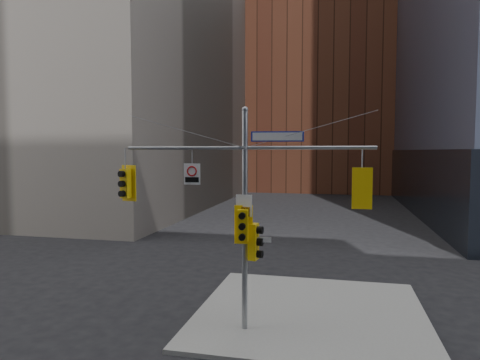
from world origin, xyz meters
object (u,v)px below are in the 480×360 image
at_px(traffic_light_west_arm, 126,183).
at_px(traffic_light_pole_front, 243,226).
at_px(traffic_light_east_arm, 362,188).
at_px(street_sign_blade, 277,136).
at_px(regulatory_sign_arm, 192,173).
at_px(traffic_light_pole_side, 255,242).
at_px(signal_assembly, 245,198).

height_order(traffic_light_west_arm, traffic_light_pole_front, traffic_light_west_arm).
relative_size(traffic_light_east_arm, traffic_light_pole_front, 1.00).
distance_m(street_sign_blade, regulatory_sign_arm, 3.03).
bearing_deg(traffic_light_west_arm, street_sign_blade, 13.85).
xyz_separation_m(traffic_light_pole_side, regulatory_sign_arm, (-2.09, -0.02, 2.16)).
xyz_separation_m(street_sign_blade, regulatory_sign_arm, (-2.79, -0.02, -1.18)).
bearing_deg(traffic_light_pole_front, regulatory_sign_arm, 166.98).
relative_size(traffic_light_west_arm, traffic_light_east_arm, 1.00).
height_order(traffic_light_pole_side, traffic_light_pole_front, traffic_light_pole_front).
relative_size(traffic_light_west_arm, street_sign_blade, 0.76).
relative_size(traffic_light_east_arm, traffic_light_pole_side, 1.06).
distance_m(signal_assembly, traffic_light_pole_front, 0.89).
distance_m(traffic_light_west_arm, traffic_light_east_arm, 7.72).
bearing_deg(traffic_light_west_arm, regulatory_sign_arm, 13.17).
xyz_separation_m(traffic_light_pole_front, street_sign_blade, (1.03, 0.27, 2.78)).
xyz_separation_m(traffic_light_west_arm, traffic_light_pole_side, (4.47, -0.01, -1.79)).
bearing_deg(traffic_light_pole_front, signal_assembly, 84.86).
relative_size(traffic_light_west_arm, regulatory_sign_arm, 1.79).
relative_size(signal_assembly, regulatory_sign_arm, 11.59).
xyz_separation_m(traffic_light_west_arm, street_sign_blade, (5.18, -0.01, 1.55)).
height_order(traffic_light_pole_front, street_sign_blade, street_sign_blade).
bearing_deg(traffic_light_east_arm, signal_assembly, -1.72).
distance_m(signal_assembly, regulatory_sign_arm, 1.91).
height_order(traffic_light_pole_side, street_sign_blade, street_sign_blade).
xyz_separation_m(traffic_light_east_arm, regulatory_sign_arm, (-5.34, -0.02, 0.37)).
xyz_separation_m(traffic_light_east_arm, street_sign_blade, (-2.55, 0.00, 1.55)).
xyz_separation_m(traffic_light_west_arm, traffic_light_east_arm, (7.72, -0.01, 0.00)).
xyz_separation_m(traffic_light_pole_side, traffic_light_pole_front, (-0.33, -0.27, 0.56)).
relative_size(street_sign_blade, regulatory_sign_arm, 2.37).
relative_size(traffic_light_pole_front, street_sign_blade, 0.76).
relative_size(traffic_light_east_arm, street_sign_blade, 0.76).
height_order(traffic_light_west_arm, street_sign_blade, street_sign_blade).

